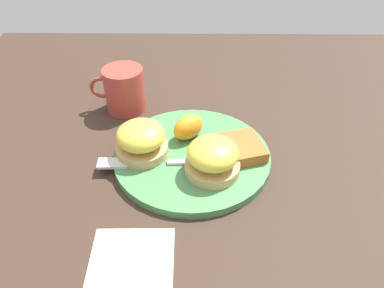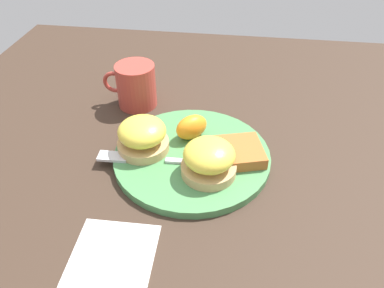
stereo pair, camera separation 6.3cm
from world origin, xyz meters
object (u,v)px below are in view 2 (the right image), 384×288
object	(u,v)px
sandwich_benedict_left	(142,137)
orange_wedge	(192,127)
fork	(160,160)
sandwich_benedict_right	(209,159)
cup	(136,85)
hashbrown_patty	(235,152)

from	to	relation	value
sandwich_benedict_left	orange_wedge	xyz separation A→B (m)	(-0.08, -0.05, -0.01)
sandwich_benedict_left	orange_wedge	distance (m)	0.09
orange_wedge	fork	distance (m)	0.09
sandwich_benedict_right	cup	xyz separation A→B (m)	(0.17, -0.20, 0.00)
hashbrown_patty	orange_wedge	xyz separation A→B (m)	(0.08, -0.04, 0.01)
sandwich_benedict_right	hashbrown_patty	xyz separation A→B (m)	(-0.04, -0.05, -0.02)
hashbrown_patty	orange_wedge	world-z (taller)	orange_wedge
sandwich_benedict_right	cup	bearing A→B (deg)	-49.99
sandwich_benedict_right	fork	distance (m)	0.09
sandwich_benedict_left	cup	world-z (taller)	cup
sandwich_benedict_left	fork	world-z (taller)	sandwich_benedict_left
sandwich_benedict_left	sandwich_benedict_right	bearing A→B (deg)	160.29
fork	cup	xyz separation A→B (m)	(0.09, -0.19, 0.03)
orange_wedge	cup	xyz separation A→B (m)	(0.13, -0.11, 0.01)
hashbrown_patty	fork	bearing A→B (deg)	12.93
sandwich_benedict_right	hashbrown_patty	world-z (taller)	sandwich_benedict_right
fork	cup	bearing A→B (deg)	-64.93
fork	cup	distance (m)	0.21
sandwich_benedict_left	sandwich_benedict_right	world-z (taller)	same
sandwich_benedict_right	orange_wedge	size ratio (longest dim) A/B	1.48
hashbrown_patty	orange_wedge	size ratio (longest dim) A/B	1.53
cup	sandwich_benedict_right	bearing A→B (deg)	130.01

